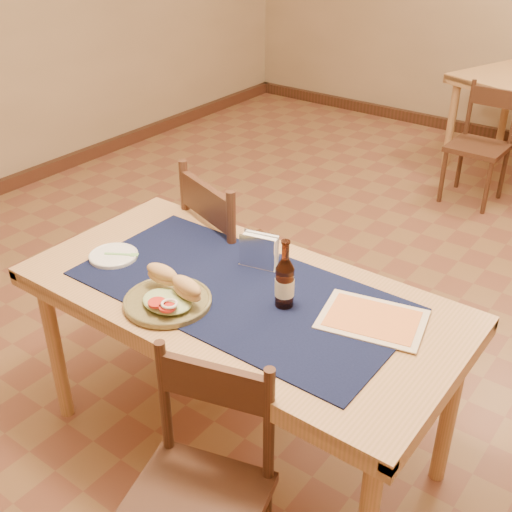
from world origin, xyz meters
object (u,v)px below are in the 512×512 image
Objects in this scene: main_table at (240,310)px; beer_bottle at (285,282)px; chair_main_far at (239,263)px; napkin_holder at (259,252)px; sandwich_plate at (169,297)px; chair_main_near at (198,493)px.

beer_bottle is (0.18, 0.02, 0.18)m from main_table.
napkin_holder is (0.33, -0.30, 0.31)m from chair_main_far.
main_table is 0.24m from napkin_holder.
beer_bottle is at bearing -35.17° from napkin_holder.
sandwich_plate is 0.40m from napkin_holder.
sandwich_plate is 1.91× the size of napkin_holder.
sandwich_plate is (-0.42, 0.36, 0.34)m from chair_main_near.
main_table is at bearing 116.57° from chair_main_near.
chair_main_far is at bearing 138.02° from napkin_holder.
chair_main_near is 5.39× the size of napkin_holder.
sandwich_plate is 0.40m from beer_bottle.
sandwich_plate is at bearing -71.05° from chair_main_far.
napkin_holder is (-0.04, 0.18, 0.15)m from main_table.
main_table is at bearing -51.77° from chair_main_far.
napkin_holder reaches higher than sandwich_plate.
beer_bottle is 0.27m from napkin_holder.
sandwich_plate reaches higher than chair_main_near.
sandwich_plate is at bearing 139.93° from chair_main_near.
main_table is 6.38× the size of beer_bottle.
main_table is 0.67m from chair_main_near.
chair_main_far reaches higher than chair_main_near.
beer_bottle reaches higher than napkin_holder.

